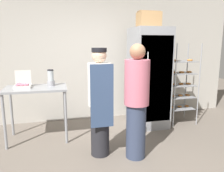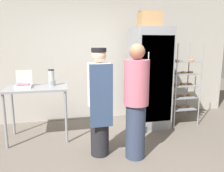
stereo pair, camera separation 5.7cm
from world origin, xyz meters
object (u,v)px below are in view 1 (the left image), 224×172
(refrigerator, at_px, (148,78))
(person_baker, at_px, (100,101))
(baking_rack, at_px, (181,84))
(cardboard_storage_box, at_px, (149,19))
(person_customer, at_px, (136,102))
(blender_pitcher, at_px, (51,79))
(donut_box, at_px, (23,85))

(refrigerator, relative_size, person_baker, 1.23)
(refrigerator, relative_size, baking_rack, 1.18)
(person_baker, bearing_deg, cardboard_storage_box, 40.38)
(person_customer, bearing_deg, cardboard_storage_box, 60.91)
(blender_pitcher, bearing_deg, person_customer, -42.44)
(blender_pitcher, height_order, cardboard_storage_box, cardboard_storage_box)
(baking_rack, bearing_deg, donut_box, -176.66)
(refrigerator, height_order, person_customer, refrigerator)
(person_baker, bearing_deg, donut_box, 145.45)
(refrigerator, height_order, person_baker, refrigerator)
(donut_box, height_order, person_baker, person_baker)
(blender_pitcher, height_order, person_baker, person_baker)
(person_baker, xyz_separation_m, person_customer, (0.50, -0.20, 0.01))
(refrigerator, height_order, baking_rack, refrigerator)
(donut_box, xyz_separation_m, person_customer, (1.66, -0.99, -0.13))
(cardboard_storage_box, bearing_deg, person_customer, -119.09)
(donut_box, relative_size, cardboard_storage_box, 0.69)
(baking_rack, xyz_separation_m, blender_pitcher, (-2.62, -0.08, 0.23))
(baking_rack, xyz_separation_m, person_customer, (-1.42, -1.17, 0.02))
(donut_box, distance_m, person_baker, 1.42)
(cardboard_storage_box, bearing_deg, baking_rack, 0.11)
(cardboard_storage_box, relative_size, person_customer, 0.25)
(person_baker, bearing_deg, baking_rack, 27.00)
(baking_rack, xyz_separation_m, person_baker, (-1.92, -0.98, 0.00))
(baking_rack, relative_size, blender_pitcher, 5.82)
(refrigerator, distance_m, baking_rack, 0.74)
(cardboard_storage_box, xyz_separation_m, person_customer, (-0.65, -1.17, -1.27))
(donut_box, bearing_deg, person_baker, -34.55)
(baking_rack, xyz_separation_m, cardboard_storage_box, (-0.77, -0.00, 1.29))
(baking_rack, bearing_deg, blender_pitcher, -178.27)
(donut_box, bearing_deg, blender_pitcher, 12.44)
(refrigerator, distance_m, person_baker, 1.57)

